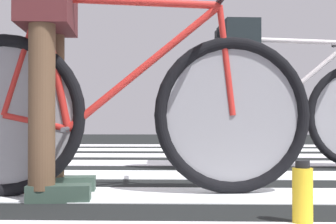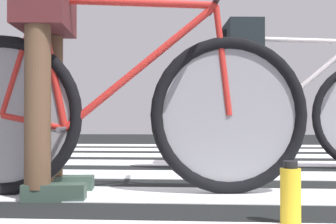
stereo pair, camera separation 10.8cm
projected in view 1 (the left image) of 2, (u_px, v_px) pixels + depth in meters
name	position (u px, v px, depth m)	size (l,w,h in m)	color
ground	(209.00, 178.00, 2.90)	(18.00, 14.00, 0.02)	black
crosswalk_markings	(214.00, 175.00, 2.92)	(5.47, 6.53, 0.00)	white
bicycle_1_of_2	(119.00, 109.00, 2.18)	(1.73, 0.52, 0.93)	black
cyclist_1_of_2	(49.00, 48.00, 2.16)	(0.35, 0.43, 1.01)	brown
bicycle_2_of_2	(284.00, 112.00, 3.31)	(1.73, 0.52, 0.93)	black
cyclist_2_of_2	(238.00, 75.00, 3.29)	(0.35, 0.43, 0.98)	tan
water_bottle	(303.00, 194.00, 1.60)	(0.07, 0.07, 0.21)	gold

